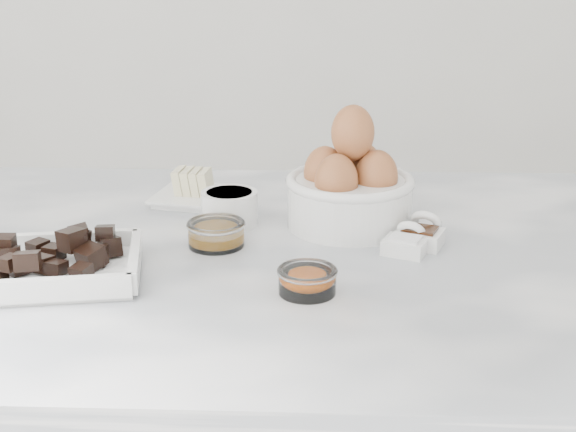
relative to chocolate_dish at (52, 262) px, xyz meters
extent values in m
cube|color=silver|center=(0.27, 0.11, -0.04)|extent=(1.20, 0.80, 0.04)
cube|color=white|center=(0.00, 0.00, -0.02)|extent=(0.23, 0.19, 0.01)
cube|color=white|center=(0.14, 0.32, -0.02)|extent=(0.13, 0.13, 0.01)
cube|color=white|center=(0.14, 0.32, -0.01)|extent=(0.15, 0.15, 0.00)
cylinder|color=white|center=(0.20, 0.21, 0.00)|extent=(0.09, 0.09, 0.05)
cylinder|color=white|center=(0.20, 0.21, 0.02)|extent=(0.07, 0.07, 0.01)
cylinder|color=white|center=(0.38, 0.21, 0.01)|extent=(0.19, 0.19, 0.07)
torus|color=white|center=(0.38, 0.21, 0.05)|extent=(0.19, 0.19, 0.02)
ellipsoid|color=#9E5C33|center=(0.42, 0.22, 0.05)|extent=(0.06, 0.06, 0.08)
ellipsoid|color=#9E5C33|center=(0.34, 0.21, 0.05)|extent=(0.06, 0.06, 0.08)
ellipsoid|color=#9E5C33|center=(0.39, 0.25, 0.05)|extent=(0.06, 0.06, 0.08)
ellipsoid|color=#9E5C33|center=(0.38, 0.18, 0.05)|extent=(0.06, 0.06, 0.08)
ellipsoid|color=#9E5C33|center=(0.39, 0.22, 0.12)|extent=(0.06, 0.06, 0.08)
cylinder|color=white|center=(0.19, 0.12, -0.01)|extent=(0.08, 0.08, 0.03)
torus|color=white|center=(0.19, 0.12, 0.01)|extent=(0.08, 0.08, 0.01)
cylinder|color=orange|center=(0.19, 0.12, -0.01)|extent=(0.06, 0.06, 0.01)
cylinder|color=white|center=(0.32, -0.03, -0.01)|extent=(0.07, 0.07, 0.03)
torus|color=white|center=(0.32, -0.03, 0.00)|extent=(0.07, 0.07, 0.01)
ellipsoid|color=#F56207|center=(0.32, -0.03, -0.01)|extent=(0.05, 0.05, 0.02)
cube|color=white|center=(0.48, 0.14, -0.01)|extent=(0.08, 0.07, 0.02)
cube|color=black|center=(0.48, 0.14, 0.00)|extent=(0.06, 0.05, 0.00)
torus|color=white|center=(0.49, 0.16, 0.00)|extent=(0.06, 0.05, 0.05)
cube|color=white|center=(0.46, 0.10, -0.01)|extent=(0.07, 0.06, 0.02)
cube|color=white|center=(0.46, 0.10, 0.00)|extent=(0.05, 0.05, 0.00)
torus|color=white|center=(0.47, 0.13, 0.00)|extent=(0.05, 0.05, 0.04)
camera|label=1|loc=(0.34, -0.92, 0.39)|focal=50.00mm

